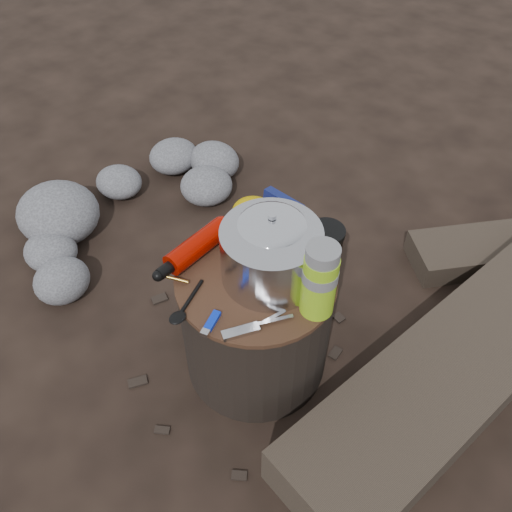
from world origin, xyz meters
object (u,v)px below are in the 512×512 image
Objects in this scene: stump at (256,322)px; thermos at (320,281)px; camping_pot at (271,243)px; fuel_bottle at (197,246)px; travel_mug at (324,249)px.

thermos is at bearing 5.58° from stump.
thermos is (0.18, -0.04, 0.02)m from camping_pot.
fuel_bottle is 1.90× the size of travel_mug.
camping_pot is 0.21m from fuel_bottle.
travel_mug is (0.11, 0.09, -0.02)m from camping_pot.
fuel_bottle is 1.22× the size of thermos.
thermos is (0.36, 0.05, 0.08)m from fuel_bottle.
camping_pot is at bearing 167.69° from thermos.
stump is 2.40× the size of camping_pot.
stump is at bearing 11.91° from fuel_bottle.
stump is 3.16× the size of travel_mug.
fuel_bottle is 0.37m from thermos.
thermos is 1.56× the size of travel_mug.
thermos is at bearing 9.07° from fuel_bottle.
camping_pot is 0.69× the size of fuel_bottle.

